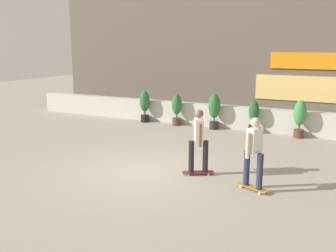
% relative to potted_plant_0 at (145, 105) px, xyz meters
% --- Properties ---
extents(ground_plane, '(48.00, 48.00, 0.00)m').
position_rel_potted_plant_0_xyz_m(ground_plane, '(3.15, -5.55, -0.76)').
color(ground_plane, '#A8A093').
extents(planter_wall, '(18.00, 0.40, 0.90)m').
position_rel_potted_plant_0_xyz_m(planter_wall, '(3.15, 0.45, -0.31)').
color(planter_wall, beige).
rests_on(planter_wall, ground).
extents(building_backdrop, '(20.00, 2.08, 6.50)m').
position_rel_potted_plant_0_xyz_m(building_backdrop, '(3.16, 4.45, 2.49)').
color(building_backdrop, '#60564C').
rests_on(building_backdrop, ground).
extents(potted_plant_0, '(0.44, 0.44, 1.34)m').
position_rel_potted_plant_0_xyz_m(potted_plant_0, '(0.00, 0.00, 0.00)').
color(potted_plant_0, black).
rests_on(potted_plant_0, ground).
extents(potted_plant_1, '(0.41, 0.41, 1.29)m').
position_rel_potted_plant_0_xyz_m(potted_plant_1, '(1.52, 0.00, -0.04)').
color(potted_plant_1, brown).
rests_on(potted_plant_1, ground).
extents(potted_plant_2, '(0.46, 0.46, 1.40)m').
position_rel_potted_plant_0_xyz_m(potted_plant_2, '(3.16, 0.00, 0.04)').
color(potted_plant_2, '#2D2823').
rests_on(potted_plant_2, ground).
extents(potted_plant_3, '(0.38, 0.38, 1.23)m').
position_rel_potted_plant_0_xyz_m(potted_plant_3, '(4.72, 0.00, -0.09)').
color(potted_plant_3, black).
rests_on(potted_plant_3, ground).
extents(potted_plant_4, '(0.44, 0.44, 1.36)m').
position_rel_potted_plant_0_xyz_m(potted_plant_4, '(6.35, -0.00, 0.01)').
color(potted_plant_4, brown).
rests_on(potted_plant_4, ground).
extents(skater_by_wall_left, '(0.80, 0.56, 1.70)m').
position_rel_potted_plant_0_xyz_m(skater_by_wall_left, '(4.63, -5.27, 0.19)').
color(skater_by_wall_left, maroon).
rests_on(skater_by_wall_left, ground).
extents(skater_foreground, '(0.82, 0.53, 1.70)m').
position_rel_potted_plant_0_xyz_m(skater_foreground, '(6.13, -5.68, 0.19)').
color(skater_foreground, '#BF8C26').
rests_on(skater_foreground, ground).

